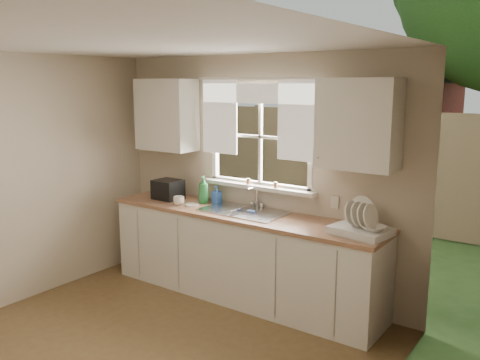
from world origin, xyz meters
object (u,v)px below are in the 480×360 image
Objects in this scene: dish_rack at (361,227)px; cup at (179,201)px; black_appliance at (168,189)px; soap_bottle_a at (203,190)px.

cup is (-2.02, -0.12, -0.02)m from dish_rack.
black_appliance is at bearing 179.19° from dish_rack.
dish_rack is 1.79× the size of black_appliance.
dish_rack is 1.76× the size of soap_bottle_a.
cup is at bearing -25.58° from black_appliance.
soap_bottle_a is at bearing 10.62° from black_appliance.
soap_bottle_a is at bearing 49.20° from cup.
soap_bottle_a is 2.49× the size of cup.
dish_rack is 1.86m from soap_bottle_a.
dish_rack reaches higher than cup.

